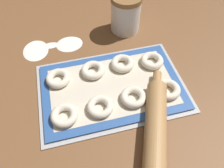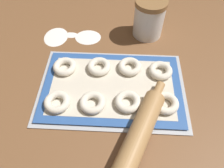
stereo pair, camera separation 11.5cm
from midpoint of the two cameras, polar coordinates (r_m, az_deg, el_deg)
name	(u,v)px [view 1 (the left image)]	position (r m, az deg, el deg)	size (l,w,h in m)	color
ground_plane	(111,92)	(0.65, -5.26, -2.78)	(2.80, 2.80, 0.00)	brown
baking_tray	(112,88)	(0.65, -5.00, -1.53)	(0.44, 0.29, 0.01)	#B2B5BA
baking_mat	(112,86)	(0.65, -5.03, -1.26)	(0.41, 0.26, 0.00)	#2D569E
bagel_front_far_left	(64,116)	(0.61, -17.78, -8.55)	(0.07, 0.07, 0.02)	silver
bagel_front_mid_left	(100,107)	(0.60, -8.62, -6.60)	(0.07, 0.07, 0.02)	silver
bagel_front_mid_right	(133,97)	(0.61, 0.28, -4.11)	(0.07, 0.07, 0.02)	silver
bagel_front_far_right	(168,90)	(0.63, 9.47, -2.06)	(0.07, 0.07, 0.02)	silver
bagel_back_far_left	(58,78)	(0.68, -18.61, 0.84)	(0.07, 0.07, 0.02)	silver
bagel_back_mid_left	(93,70)	(0.68, -9.83, 3.01)	(0.07, 0.07, 0.02)	silver
bagel_back_mid_right	(122,63)	(0.69, -2.00, 4.86)	(0.07, 0.07, 0.02)	silver
bagel_back_far_right	(152,61)	(0.70, 5.85, 5.56)	(0.07, 0.07, 0.02)	silver
flour_canister	(126,13)	(0.80, -0.63, 17.64)	(0.11, 0.11, 0.14)	white
rolling_pin	(155,151)	(0.54, 4.97, -17.81)	(0.21, 0.46, 0.06)	#AD7F4C
flour_patch_near	(36,50)	(0.82, -23.21, 7.68)	(0.09, 0.10, 0.00)	white
flour_patch_far	(69,44)	(0.81, -15.17, 9.68)	(0.09, 0.08, 0.00)	white
flour_patch_side	(51,45)	(0.82, -19.70, 9.10)	(0.06, 0.03, 0.00)	white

